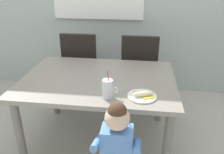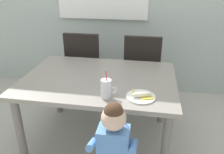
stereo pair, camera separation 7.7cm
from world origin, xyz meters
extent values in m
plane|color=#B7B2A8|center=(0.00, 0.00, 0.00)|extent=(24.00, 24.00, 0.00)
cube|color=gray|center=(0.00, 0.00, 0.69)|extent=(1.41, 1.01, 0.04)
cylinder|color=slate|center=(-0.62, -0.43, 0.34)|extent=(0.07, 0.07, 0.67)
cylinder|color=slate|center=(0.62, -0.43, 0.34)|extent=(0.07, 0.07, 0.67)
cylinder|color=slate|center=(-0.62, 0.43, 0.34)|extent=(0.07, 0.07, 0.67)
cylinder|color=slate|center=(0.62, 0.43, 0.34)|extent=(0.07, 0.07, 0.67)
cube|color=black|center=(-0.35, 0.81, 0.45)|extent=(0.44, 0.44, 0.06)
cube|color=black|center=(-0.35, 0.61, 0.72)|extent=(0.42, 0.05, 0.48)
cylinder|color=black|center=(-0.16, 1.00, 0.21)|extent=(0.04, 0.04, 0.42)
cylinder|color=black|center=(-0.54, 1.00, 0.21)|extent=(0.04, 0.04, 0.42)
cylinder|color=black|center=(-0.16, 0.62, 0.21)|extent=(0.04, 0.04, 0.42)
cylinder|color=black|center=(-0.54, 0.62, 0.21)|extent=(0.04, 0.04, 0.42)
cube|color=black|center=(0.37, 0.81, 0.45)|extent=(0.44, 0.44, 0.06)
cube|color=black|center=(0.37, 0.61, 0.72)|extent=(0.42, 0.05, 0.48)
cylinder|color=black|center=(0.56, 1.00, 0.21)|extent=(0.04, 0.04, 0.42)
cylinder|color=black|center=(0.18, 1.00, 0.21)|extent=(0.04, 0.04, 0.42)
cylinder|color=black|center=(0.56, 0.62, 0.21)|extent=(0.04, 0.04, 0.42)
cylinder|color=black|center=(0.18, 0.62, 0.21)|extent=(0.04, 0.04, 0.42)
cube|color=#598CD1|center=(0.25, -0.65, 0.49)|extent=(0.22, 0.15, 0.30)
sphere|color=beige|center=(0.25, -0.65, 0.72)|extent=(0.17, 0.17, 0.17)
sphere|color=#472D1E|center=(0.25, -0.65, 0.77)|extent=(0.13, 0.13, 0.13)
cylinder|color=#598CD1|center=(0.11, -0.67, 0.52)|extent=(0.05, 0.24, 0.13)
cylinder|color=#598CD1|center=(0.39, -0.67, 0.52)|extent=(0.05, 0.24, 0.13)
cylinder|color=silver|center=(0.14, -0.36, 0.79)|extent=(0.08, 0.08, 0.15)
cylinder|color=beige|center=(0.14, -0.36, 0.76)|extent=(0.07, 0.07, 0.08)
torus|color=silver|center=(0.20, -0.36, 0.78)|extent=(0.06, 0.01, 0.06)
cylinder|color=#E5333F|center=(0.15, -0.36, 0.85)|extent=(0.01, 0.09, 0.21)
cylinder|color=white|center=(0.40, -0.31, 0.72)|extent=(0.23, 0.23, 0.01)
ellipsoid|color=#F4EAC6|center=(0.42, -0.32, 0.74)|extent=(0.18, 0.09, 0.04)
cube|color=yellow|center=(0.45, -0.35, 0.73)|extent=(0.10, 0.06, 0.01)
cube|color=yellow|center=(0.42, -0.28, 0.73)|extent=(0.10, 0.06, 0.01)
cylinder|color=yellow|center=(0.34, -0.35, 0.78)|extent=(0.03, 0.02, 0.03)
camera|label=1|loc=(0.38, -1.90, 1.60)|focal=36.74mm
camera|label=2|loc=(0.45, -1.89, 1.60)|focal=36.74mm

